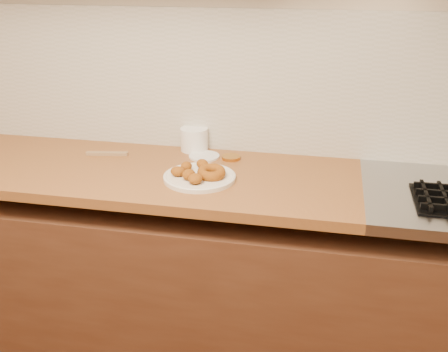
% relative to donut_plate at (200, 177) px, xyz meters
% --- Properties ---
extents(wall_back, '(4.00, 0.02, 2.70)m').
position_rel_donut_plate_xyz_m(wall_back, '(0.11, 0.37, 0.44)').
color(wall_back, '#C4B299').
rests_on(wall_back, ground).
extents(base_cabinet, '(3.60, 0.60, 0.77)m').
position_rel_donut_plate_xyz_m(base_cabinet, '(0.11, 0.06, -0.52)').
color(base_cabinet, '#54301D').
rests_on(base_cabinet, floor).
extents(butcher_block, '(2.30, 0.62, 0.04)m').
position_rel_donut_plate_xyz_m(butcher_block, '(-0.54, 0.06, -0.03)').
color(butcher_block, brown).
rests_on(butcher_block, base_cabinet).
extents(backsplash, '(3.60, 0.02, 0.60)m').
position_rel_donut_plate_xyz_m(backsplash, '(0.11, 0.36, 0.29)').
color(backsplash, beige).
rests_on(backsplash, wall_back).
extents(donut_plate, '(0.28, 0.28, 0.02)m').
position_rel_donut_plate_xyz_m(donut_plate, '(0.00, 0.00, 0.00)').
color(donut_plate, silver).
rests_on(donut_plate, butcher_block).
extents(ring_donut, '(0.15, 0.15, 0.05)m').
position_rel_donut_plate_xyz_m(ring_donut, '(0.05, -0.00, 0.03)').
color(ring_donut, '#8D4609').
rests_on(ring_donut, donut_plate).
extents(fried_dough_chunks, '(0.14, 0.22, 0.04)m').
position_rel_donut_plate_xyz_m(fried_dough_chunks, '(-0.03, -0.01, 0.03)').
color(fried_dough_chunks, '#8D4609').
rests_on(fried_dough_chunks, donut_plate).
extents(plastic_tub, '(0.14, 0.14, 0.10)m').
position_rel_donut_plate_xyz_m(plastic_tub, '(-0.10, 0.32, 0.04)').
color(plastic_tub, white).
rests_on(plastic_tub, butcher_block).
extents(tub_lid, '(0.14, 0.14, 0.01)m').
position_rel_donut_plate_xyz_m(tub_lid, '(-0.04, 0.24, -0.00)').
color(tub_lid, white).
rests_on(tub_lid, butcher_block).
extents(brass_jar_lid, '(0.10, 0.10, 0.01)m').
position_rel_donut_plate_xyz_m(brass_jar_lid, '(0.08, 0.24, -0.00)').
color(brass_jar_lid, '#B67C2B').
rests_on(brass_jar_lid, butcher_block).
extents(wooden_utensil, '(0.18, 0.05, 0.01)m').
position_rel_donut_plate_xyz_m(wooden_utensil, '(-0.45, 0.18, -0.00)').
color(wooden_utensil, '#91714B').
rests_on(wooden_utensil, butcher_block).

